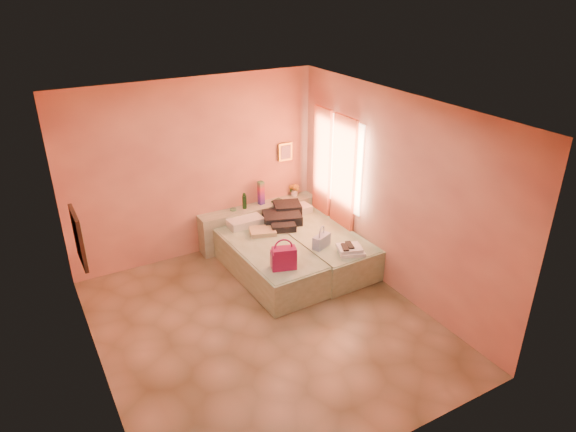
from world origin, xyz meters
name	(u,v)px	position (x,y,z in m)	size (l,w,h in m)	color
ground	(265,324)	(0.00, 0.00, 0.00)	(4.50, 4.50, 0.00)	tan
room_walls	(256,179)	(0.21, 0.57, 1.79)	(4.02, 4.51, 2.81)	#F4A782
headboard_ledge	(259,223)	(0.98, 2.10, 0.33)	(2.05, 0.30, 0.65)	#AFBC99
bed_left	(268,260)	(0.60, 1.05, 0.25)	(0.90, 2.00, 0.50)	#A9C39D
bed_right	(319,246)	(1.50, 1.05, 0.25)	(0.90, 2.00, 0.50)	#A9C39D
water_bottle	(244,201)	(0.73, 2.12, 0.78)	(0.07, 0.07, 0.25)	#123319
rainbow_box	(261,193)	(1.05, 2.14, 0.85)	(0.09, 0.09, 0.40)	#93124A
small_dish	(233,209)	(0.54, 2.14, 0.66)	(0.11, 0.11, 0.03)	#48845C
green_book	(278,201)	(1.32, 2.08, 0.66)	(0.17, 0.13, 0.03)	#23422E
flower_vase	(294,189)	(1.71, 2.18, 0.77)	(0.19, 0.19, 0.25)	white
magenta_handbag	(284,258)	(0.50, 0.39, 0.66)	(0.34, 0.19, 0.32)	#93124A
khaki_garment	(263,231)	(0.72, 1.44, 0.53)	(0.39, 0.31, 0.07)	tan
clothes_pile	(285,216)	(1.22, 1.64, 0.60)	(0.65, 0.65, 0.19)	black
blue_handbag	(321,241)	(1.27, 0.63, 0.60)	(0.30, 0.13, 0.19)	#415E9D
towel_stack	(351,250)	(1.54, 0.27, 0.55)	(0.35, 0.30, 0.10)	white
sandal_pair	(348,246)	(1.49, 0.29, 0.61)	(0.16, 0.21, 0.02)	black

